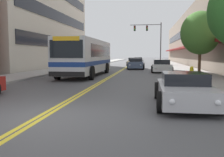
# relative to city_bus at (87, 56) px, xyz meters

# --- Properties ---
(ground_plane) EXTENTS (240.00, 240.00, 0.00)m
(ground_plane) POSITION_rel_city_bus_xyz_m (2.20, 22.82, -1.70)
(ground_plane) COLOR #4C4C4F
(sidewalk_left) EXTENTS (3.42, 106.00, 0.14)m
(sidewalk_left) POSITION_rel_city_bus_xyz_m (-5.01, 22.82, -1.63)
(sidewalk_left) COLOR #9E9B96
(sidewalk_left) RESTS_ON ground_plane
(sidewalk_right) EXTENTS (3.42, 106.00, 0.14)m
(sidewalk_right) POSITION_rel_city_bus_xyz_m (9.41, 22.82, -1.63)
(sidewalk_right) COLOR #9E9B96
(sidewalk_right) RESTS_ON ground_plane
(centre_line) EXTENTS (0.34, 106.00, 0.01)m
(centre_line) POSITION_rel_city_bus_xyz_m (2.20, 22.82, -1.70)
(centre_line) COLOR yellow
(centre_line) RESTS_ON ground_plane
(storefront_row_right) EXTENTS (9.10, 68.00, 9.05)m
(storefront_row_right) POSITION_rel_city_bus_xyz_m (15.35, 22.82, 2.81)
(storefront_row_right) COLOR gray
(storefront_row_right) RESTS_ON ground_plane
(city_bus) EXTENTS (2.82, 10.79, 3.01)m
(city_bus) POSITION_rel_city_bus_xyz_m (0.00, 0.00, 0.00)
(city_bus) COLOR silver
(city_bus) RESTS_ON ground_plane
(car_dark_grey_parked_left_near) EXTENTS (2.08, 4.59, 1.21)m
(car_dark_grey_parked_left_near) POSITION_rel_city_bus_xyz_m (-2.15, 9.85, -1.13)
(car_dark_grey_parked_left_near) COLOR #38383D
(car_dark_grey_parked_left_near) RESTS_ON ground_plane
(car_silver_parked_right_foreground) EXTENTS (1.98, 4.14, 1.16)m
(car_silver_parked_right_foreground) POSITION_rel_city_bus_xyz_m (6.50, -12.03, -1.15)
(car_silver_parked_right_foreground) COLOR #B7B7BC
(car_silver_parked_right_foreground) RESTS_ON ground_plane
(car_white_parked_right_mid) EXTENTS (2.10, 4.16, 1.29)m
(car_white_parked_right_mid) POSITION_rel_city_bus_xyz_m (6.61, 5.03, -1.11)
(car_white_parked_right_mid) COLOR white
(car_white_parked_right_mid) RESTS_ON ground_plane
(car_beige_moving_lead) EXTENTS (2.01, 4.22, 1.31)m
(car_beige_moving_lead) POSITION_rel_city_bus_xyz_m (2.80, 20.44, -1.10)
(car_beige_moving_lead) COLOR #BCAD89
(car_beige_moving_lead) RESTS_ON ground_plane
(car_charcoal_moving_second) EXTENTS (2.16, 4.29, 1.21)m
(car_charcoal_moving_second) POSITION_rel_city_bus_xyz_m (3.06, 35.01, -1.13)
(car_charcoal_moving_second) COLOR #232328
(car_charcoal_moving_second) RESTS_ON ground_plane
(car_slate_blue_moving_third) EXTENTS (2.07, 4.86, 1.35)m
(car_slate_blue_moving_third) POSITION_rel_city_bus_xyz_m (3.75, 10.58, -1.06)
(car_slate_blue_moving_third) COLOR #475675
(car_slate_blue_moving_third) RESTS_ON ground_plane
(traffic_signal_mast) EXTENTS (5.51, 0.38, 7.42)m
(traffic_signal_mast) POSITION_rel_city_bus_xyz_m (5.66, 24.12, 3.52)
(traffic_signal_mast) COLOR #47474C
(traffic_signal_mast) RESTS_ON ground_plane
(street_tree_right_mid) EXTENTS (3.21, 3.21, 5.20)m
(street_tree_right_mid) POSITION_rel_city_bus_xyz_m (9.44, 0.48, 1.86)
(street_tree_right_mid) COLOR brown
(street_tree_right_mid) RESTS_ON sidewalk_right
(fire_hydrant) EXTENTS (0.35, 0.27, 0.87)m
(fire_hydrant) POSITION_rel_city_bus_xyz_m (8.15, -3.64, -1.13)
(fire_hydrant) COLOR yellow
(fire_hydrant) RESTS_ON sidewalk_right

